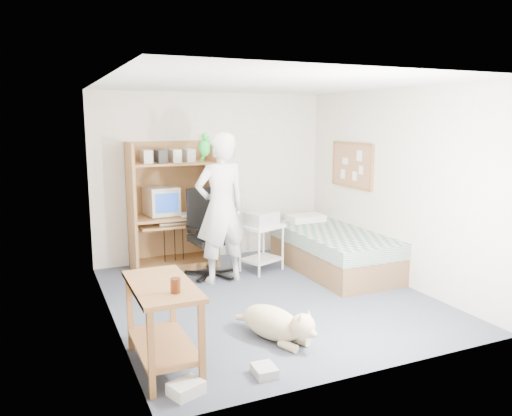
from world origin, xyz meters
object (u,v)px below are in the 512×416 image
Objects in this scene: person at (221,208)px; dog at (276,323)px; bed at (333,250)px; computer_hutch at (172,210)px; side_desk at (163,313)px; office_chair at (210,245)px; printer_cart at (261,240)px.

person is 1.97× the size of dog.
bed reaches higher than dog.
computer_hutch is 3.08m from side_desk.
dog is at bearing -135.24° from bed.
computer_hutch reaches higher than side_desk.
person is at bearing 64.01° from dog.
bed is 2.44m from dog.
person reaches higher than office_chair.
person is at bearing 57.91° from side_desk.
side_desk is 1.17m from dog.
office_chair is at bearing 66.07° from dog.
dog is 2.27m from printer_cart.
printer_cart reaches higher than dog.
computer_hutch reaches higher than bed.
computer_hutch is 1.82× the size of dog.
computer_hutch is at bearing 150.71° from bed.
printer_cart is at bearing -169.50° from person.
office_chair reaches higher than bed.
computer_hutch is at bearing 111.38° from office_chair.
side_desk is (-0.85, -2.94, -0.33)m from computer_hutch.
bed is 1.73m from office_chair.
bed is 2.02× the size of side_desk.
bed is at bearing -29.29° from computer_hutch.
office_chair is at bearing 150.12° from printer_cart.
side_desk is 0.85× the size of office_chair.
bed is 1.75m from person.
printer_cart is (0.81, 2.11, 0.27)m from dog.
side_desk is at bearing -106.14° from computer_hutch.
dog is at bearing -84.60° from computer_hutch.
side_desk reaches higher than printer_cart.
office_chair is 0.64m from person.
printer_cart is at bearing -34.19° from computer_hutch.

